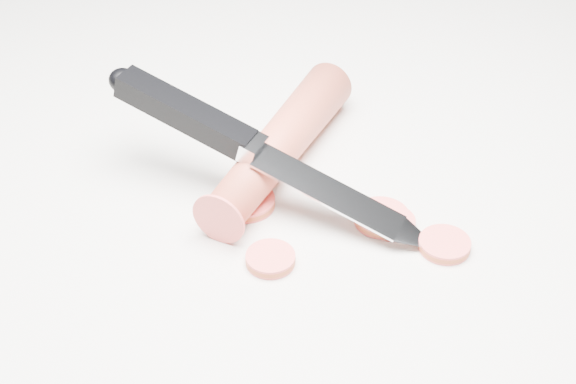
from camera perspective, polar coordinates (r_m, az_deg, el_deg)
name	(u,v)px	position (r m, az deg, el deg)	size (l,w,h in m)	color
ground	(300,183)	(0.57, 0.88, 0.65)	(2.40, 2.40, 0.00)	silver
carrot	(280,144)	(0.57, -0.55, 3.43)	(0.03, 0.03, 0.18)	#C54430
carrot_slice_0	(271,259)	(0.50, -1.25, -4.77)	(0.03, 0.03, 0.01)	#F44E49
carrot_slice_1	(382,218)	(0.54, 6.67, -1.81)	(0.04, 0.04, 0.01)	#F44E49
carrot_slice_2	(391,222)	(0.54, 7.33, -2.16)	(0.03, 0.03, 0.01)	#F44E49
carrot_slice_3	(247,202)	(0.55, -2.93, -0.70)	(0.04, 0.04, 0.01)	#F44E49
carrot_slice_4	(445,244)	(0.52, 11.07, -3.68)	(0.03, 0.03, 0.01)	#F44E49
kitchen_knife	(271,154)	(0.53, -1.19, 2.70)	(0.17, 0.22, 0.08)	silver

